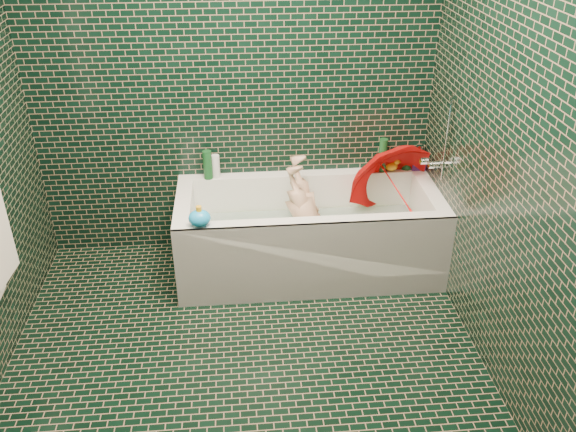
{
  "coord_description": "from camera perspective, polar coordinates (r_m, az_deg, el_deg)",
  "views": [
    {
      "loc": [
        0.0,
        -2.4,
        2.36
      ],
      "look_at": [
        0.3,
        0.82,
        0.52
      ],
      "focal_mm": 38.0,
      "sensor_mm": 36.0,
      "label": 1
    }
  ],
  "objects": [
    {
      "name": "soap_bottle_c",
      "position": [
        4.32,
        11.44,
        4.27
      ],
      "size": [
        0.16,
        0.16,
        0.15
      ],
      "primitive_type": "imported",
      "rotation": [
        0.0,
        0.0,
        0.41
      ],
      "color": "#14491F",
      "rests_on": "bathtub"
    },
    {
      "name": "child",
      "position": [
        4.03,
        2.03,
        -0.95
      ],
      "size": [
        1.01,
        0.61,
        0.42
      ],
      "primitive_type": "imported",
      "rotation": [
        -1.35,
        0.0,
        -1.88
      ],
      "color": "tan",
      "rests_on": "bathtub"
    },
    {
      "name": "bath_toy",
      "position": [
        3.56,
        -8.28,
        -0.18
      ],
      "size": [
        0.14,
        0.12,
        0.13
      ],
      "rotation": [
        0.0,
        0.0,
        0.12
      ],
      "color": "#1BA0F8",
      "rests_on": "bathtub"
    },
    {
      "name": "water",
      "position": [
        4.02,
        1.92,
        -1.18
      ],
      "size": [
        1.48,
        0.53,
        0.0
      ],
      "primitive_type": "cube",
      "color": "silver",
      "rests_on": "bathtub"
    },
    {
      "name": "bathtub",
      "position": [
        4.05,
        1.93,
        -2.38
      ],
      "size": [
        1.7,
        0.75,
        0.55
      ],
      "color": "white",
      "rests_on": "floor"
    },
    {
      "name": "wall_back",
      "position": [
        3.96,
        -5.18,
        13.25
      ],
      "size": [
        2.8,
        0.0,
        2.8
      ],
      "primitive_type": "plane",
      "rotation": [
        1.57,
        0.0,
        0.0
      ],
      "color": "black",
      "rests_on": "floor"
    },
    {
      "name": "bottle_left_short",
      "position": [
        4.12,
        -6.76,
        4.62
      ],
      "size": [
        0.06,
        0.06,
        0.16
      ],
      "primitive_type": "cylinder",
      "rotation": [
        0.0,
        0.0,
        0.29
      ],
      "color": "white",
      "rests_on": "bathtub"
    },
    {
      "name": "bath_mat",
      "position": [
        4.1,
        1.89,
        -2.91
      ],
      "size": [
        1.35,
        0.47,
        0.01
      ],
      "primitive_type": "cube",
      "color": "green",
      "rests_on": "bathtub"
    },
    {
      "name": "floor",
      "position": [
        3.36,
        -3.88,
        -14.97
      ],
      "size": [
        2.8,
        2.8,
        0.0
      ],
      "primitive_type": "plane",
      "color": "black",
      "rests_on": "ground"
    },
    {
      "name": "bottle_right_pump",
      "position": [
        4.31,
        12.13,
        5.42
      ],
      "size": [
        0.06,
        0.06,
        0.18
      ],
      "primitive_type": "cylinder",
      "rotation": [
        0.0,
        0.0,
        0.37
      ],
      "color": "silver",
      "rests_on": "bathtub"
    },
    {
      "name": "wall_right",
      "position": [
        2.94,
        21.5,
        5.38
      ],
      "size": [
        0.0,
        2.8,
        2.8
      ],
      "primitive_type": "plane",
      "rotation": [
        1.57,
        0.0,
        -1.57
      ],
      "color": "black",
      "rests_on": "floor"
    },
    {
      "name": "soap_bottle_b",
      "position": [
        4.31,
        12.15,
        4.14
      ],
      "size": [
        0.1,
        0.1,
        0.21
      ],
      "primitive_type": "imported",
      "rotation": [
        0.0,
        0.0,
        -0.07
      ],
      "color": "#471C6B",
      "rests_on": "bathtub"
    },
    {
      "name": "bottle_right_tall",
      "position": [
        4.22,
        8.85,
        5.65
      ],
      "size": [
        0.06,
        0.06,
        0.23
      ],
      "primitive_type": "cylinder",
      "rotation": [
        0.0,
        0.0,
        -0.07
      ],
      "color": "#14491F",
      "rests_on": "bathtub"
    },
    {
      "name": "umbrella",
      "position": [
        4.08,
        10.07,
        2.59
      ],
      "size": [
        0.76,
        0.89,
        0.81
      ],
      "primitive_type": "imported",
      "rotation": [
        0.46,
        -0.19,
        0.28
      ],
      "color": "red",
      "rests_on": "bathtub"
    },
    {
      "name": "faucet",
      "position": [
        3.97,
        13.84,
        5.21
      ],
      "size": [
        0.18,
        0.19,
        0.55
      ],
      "color": "silver",
      "rests_on": "wall_right"
    },
    {
      "name": "wall_front",
      "position": [
        1.49,
        -3.72,
        -18.45
      ],
      "size": [
        2.8,
        0.0,
        2.8
      ],
      "primitive_type": "plane",
      "rotation": [
        -1.57,
        0.0,
        0.0
      ],
      "color": "black",
      "rests_on": "floor"
    },
    {
      "name": "rubber_duck",
      "position": [
        4.26,
        9.75,
        4.69
      ],
      "size": [
        0.11,
        0.09,
        0.09
      ],
      "rotation": [
        0.0,
        0.0,
        -0.26
      ],
      "color": "yellow",
      "rests_on": "bathtub"
    },
    {
      "name": "bottle_left_tall",
      "position": [
        4.11,
        -7.53,
        4.77
      ],
      "size": [
        0.08,
        0.08,
        0.2
      ],
      "primitive_type": "cylinder",
      "rotation": [
        0.0,
        0.0,
        -0.41
      ],
      "color": "#14491F",
      "rests_on": "bathtub"
    },
    {
      "name": "soap_bottle_a",
      "position": [
        4.33,
        12.09,
        4.23
      ],
      "size": [
        0.14,
        0.14,
        0.27
      ],
      "primitive_type": "imported",
      "rotation": [
        0.0,
        0.0,
        -0.39
      ],
      "color": "white",
      "rests_on": "bathtub"
    }
  ]
}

